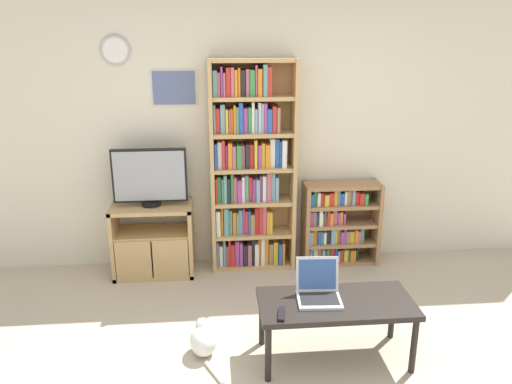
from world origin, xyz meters
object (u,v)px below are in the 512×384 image
at_px(television, 150,177).
at_px(bookshelf_tall, 249,171).
at_px(tv_stand, 153,240).
at_px(laptop, 318,289).
at_px(coffee_table, 336,307).
at_px(cat, 203,339).
at_px(bookshelf_short, 337,223).
at_px(remote_near_laptop, 282,314).

bearing_deg(television, bookshelf_tall, 5.14).
relative_size(tv_stand, laptop, 2.35).
bearing_deg(coffee_table, cat, 171.86).
distance_m(bookshelf_tall, cat, 1.72).
xyz_separation_m(tv_stand, television, (0.00, 0.02, 0.62)).
xyz_separation_m(bookshelf_tall, bookshelf_short, (0.87, 0.00, -0.57)).
bearing_deg(cat, tv_stand, 105.93).
relative_size(bookshelf_short, coffee_table, 0.77).
distance_m(bookshelf_tall, laptop, 1.60).
bearing_deg(television, tv_stand, -104.81).
bearing_deg(bookshelf_tall, cat, -107.54).
distance_m(bookshelf_short, laptop, 1.58).
relative_size(tv_stand, coffee_table, 0.70).
distance_m(television, bookshelf_short, 1.88).
xyz_separation_m(bookshelf_tall, remote_near_laptop, (0.08, -1.70, -0.51)).
xyz_separation_m(tv_stand, bookshelf_short, (1.80, 0.10, 0.07)).
bearing_deg(cat, laptop, -9.28).
bearing_deg(tv_stand, laptop, -47.08).
distance_m(laptop, remote_near_laptop, 0.36).
xyz_separation_m(television, laptop, (1.29, -1.41, -0.44)).
bearing_deg(laptop, bookshelf_short, 75.15).
distance_m(bookshelf_short, coffee_table, 1.60).
relative_size(television, cat, 1.37).
xyz_separation_m(bookshelf_short, remote_near_laptop, (-0.79, -1.70, 0.05)).
relative_size(bookshelf_short, remote_near_laptop, 5.02).
distance_m(television, remote_near_laptop, 1.96).
relative_size(bookshelf_tall, laptop, 6.31).
distance_m(bookshelf_tall, bookshelf_short, 1.04).
relative_size(television, bookshelf_tall, 0.34).
distance_m(bookshelf_short, cat, 1.96).
bearing_deg(remote_near_laptop, bookshelf_tall, -76.56).
bearing_deg(cat, television, 105.54).
height_order(laptop, cat, laptop).
distance_m(laptop, cat, 0.91).
xyz_separation_m(bookshelf_short, laptop, (-0.50, -1.49, 0.11)).
height_order(coffee_table, remote_near_laptop, remote_near_laptop).
relative_size(bookshelf_tall, coffee_table, 1.87).
height_order(tv_stand, laptop, laptop).
xyz_separation_m(coffee_table, cat, (-0.93, 0.13, -0.29)).
xyz_separation_m(tv_stand, bookshelf_tall, (0.93, 0.10, 0.63)).
relative_size(tv_stand, remote_near_laptop, 4.54).
relative_size(television, remote_near_laptop, 4.09).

